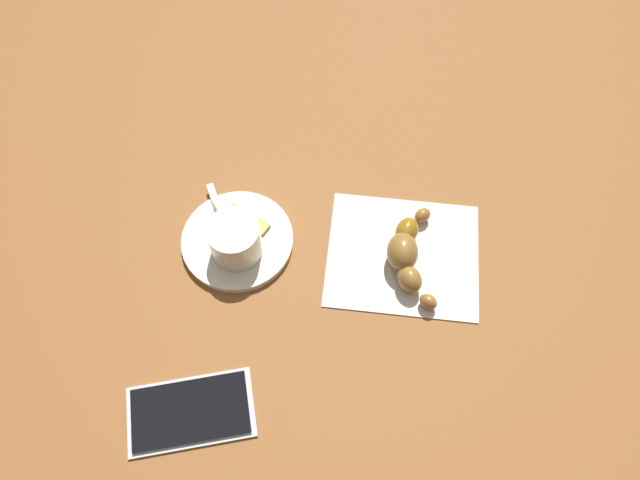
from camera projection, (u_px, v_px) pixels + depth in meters
ground_plane at (322, 259)px, 0.73m from camera, size 1.80×1.80×0.00m
saucer at (238, 240)px, 0.74m from camera, size 0.14×0.14×0.01m
espresso_cup at (234, 239)px, 0.70m from camera, size 0.06×0.08×0.05m
teaspoon at (228, 237)px, 0.73m from camera, size 0.05×0.12×0.01m
sugar_packet at (248, 220)px, 0.74m from camera, size 0.06×0.05×0.01m
napkin at (403, 257)px, 0.73m from camera, size 0.21×0.18×0.00m
croissant at (407, 253)px, 0.71m from camera, size 0.07×0.14×0.04m
cell_phone at (191, 411)px, 0.64m from camera, size 0.14×0.09×0.01m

